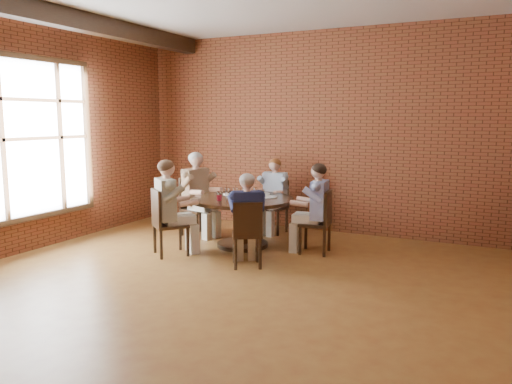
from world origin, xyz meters
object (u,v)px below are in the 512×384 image
at_px(chair_a, 321,219).
at_px(chair_b, 276,204).
at_px(diner_d, 170,208).
at_px(chair_e, 247,232).
at_px(diner_a, 315,209).
at_px(dining_table, 242,212).
at_px(diner_c, 198,194).
at_px(chair_d, 164,220).
at_px(smartphone, 246,202).
at_px(diner_b, 274,196).
at_px(chair_c, 195,204).
at_px(diner_e, 247,220).

xyz_separation_m(chair_a, chair_b, (-1.14, 0.96, -0.01)).
xyz_separation_m(chair_a, diner_d, (-1.90, -1.01, 0.18)).
height_order(diner_d, chair_e, diner_d).
bearing_deg(diner_a, chair_a, 90.00).
relative_size(chair_a, diner_d, 0.68).
relative_size(dining_table, diner_c, 1.12).
xyz_separation_m(diner_a, diner_c, (-2.10, 0.17, 0.04)).
bearing_deg(diner_c, chair_d, -152.18).
bearing_deg(smartphone, diner_c, 139.39).
height_order(dining_table, smartphone, smartphone).
relative_size(diner_b, smartphone, 9.16).
relative_size(dining_table, diner_a, 1.19).
xyz_separation_m(diner_c, chair_d, (0.23, -1.24, -0.18)).
bearing_deg(chair_b, diner_d, -108.00).
bearing_deg(chair_c, diner_a, -77.90).
height_order(dining_table, diner_a, diner_a).
xyz_separation_m(chair_d, chair_e, (1.33, -0.01, -0.03)).
bearing_deg(chair_d, diner_c, -40.47).
height_order(diner_b, diner_c, diner_c).
xyz_separation_m(dining_table, chair_e, (0.57, -0.95, -0.04)).
height_order(chair_a, smartphone, chair_a).
bearing_deg(chair_e, chair_d, -31.60).
bearing_deg(chair_d, chair_c, -36.88).
bearing_deg(chair_c, diner_e, -109.80).
distance_m(diner_b, diner_c, 1.27).
xyz_separation_m(chair_a, diner_e, (-0.66, -1.03, 0.12)).
height_order(chair_a, diner_b, diner_b).
bearing_deg(chair_a, chair_e, -36.78).
bearing_deg(diner_b, chair_e, -72.30).
height_order(chair_e, smartphone, chair_e).
height_order(chair_c, chair_d, chair_c).
height_order(diner_a, chair_e, diner_a).
xyz_separation_m(diner_a, chair_c, (-2.19, 0.20, -0.13)).
xyz_separation_m(dining_table, diner_e, (0.53, -0.88, 0.09)).
relative_size(diner_a, chair_b, 1.45).
xyz_separation_m(chair_b, chair_d, (-0.82, -2.04, 0.02)).
distance_m(diner_d, diner_e, 1.24).
height_order(diner_c, smartphone, diner_c).
distance_m(chair_c, chair_e, 2.09).
relative_size(chair_a, smartphone, 6.66).
distance_m(diner_a, chair_e, 1.22).
distance_m(dining_table, diner_a, 1.13).
xyz_separation_m(diner_a, chair_d, (-1.87, -1.07, -0.14)).
bearing_deg(chair_a, chair_b, -137.17).
bearing_deg(chair_e, diner_a, -147.95).
distance_m(chair_b, diner_e, 2.05).
distance_m(diner_a, diner_e, 1.17).
bearing_deg(diner_a, smartphone, -68.04).
bearing_deg(diner_d, chair_a, -112.96).
relative_size(diner_b, chair_d, 1.33).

